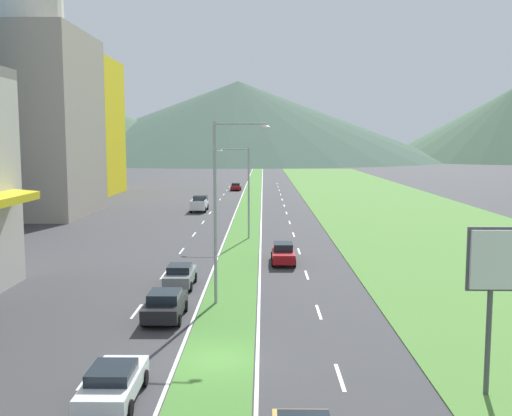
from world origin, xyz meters
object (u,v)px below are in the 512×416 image
at_px(street_lamp_near, 221,201).
at_px(car_6, 165,305).
at_px(car_0, 283,253).
at_px(car_5, 236,187).
at_px(street_lamp_mid, 245,186).
at_px(pickup_truck_0, 200,204).
at_px(car_2, 180,275).
at_px(car_1, 113,383).

distance_m(street_lamp_near, car_6, 6.66).
height_order(car_0, car_5, car_0).
relative_size(street_lamp_mid, pickup_truck_0, 1.65).
height_order(car_2, pickup_truck_0, pickup_truck_0).
bearing_deg(car_2, car_1, 179.88).
xyz_separation_m(car_5, pickup_truck_0, (-3.39, -34.36, 0.25)).
bearing_deg(car_2, street_lamp_mid, -10.74).
relative_size(car_2, car_6, 0.95).
relative_size(street_lamp_mid, car_1, 2.08).
bearing_deg(car_1, pickup_truck_0, 3.15).
bearing_deg(street_lamp_mid, car_2, -100.74).
distance_m(car_0, pickup_truck_0, 36.08).
bearing_deg(street_lamp_near, car_1, -103.10).
bearing_deg(pickup_truck_0, car_6, -175.95).
height_order(street_lamp_mid, pickup_truck_0, street_lamp_mid).
relative_size(car_1, car_5, 0.99).
height_order(car_2, car_6, car_6).
distance_m(car_2, car_6, 7.02).
xyz_separation_m(street_lamp_near, car_6, (-2.80, -2.96, -5.28)).
bearing_deg(car_1, car_2, -0.12).
xyz_separation_m(car_0, car_5, (-6.90, 68.93, -0.05)).
xyz_separation_m(car_0, car_1, (-7.03, -24.68, -0.08)).
xyz_separation_m(car_6, pickup_truck_0, (-3.49, 49.20, 0.20)).
relative_size(car_1, car_2, 1.02).
distance_m(car_6, pickup_truck_0, 49.32).
height_order(street_lamp_near, car_1, street_lamp_near).
xyz_separation_m(car_2, car_5, (0.09, 76.53, -0.02)).
height_order(car_0, car_2, car_0).
bearing_deg(car_1, street_lamp_mid, -5.80).
distance_m(street_lamp_mid, car_2, 20.07).
bearing_deg(street_lamp_near, car_5, 92.06).
xyz_separation_m(street_lamp_near, car_5, (-2.90, 80.60, -5.32)).
relative_size(car_0, pickup_truck_0, 0.85).
bearing_deg(pickup_truck_0, car_1, -176.85).
bearing_deg(car_5, car_1, 179.92).
bearing_deg(pickup_truck_0, street_lamp_near, -172.26).
height_order(street_lamp_near, car_5, street_lamp_near).
xyz_separation_m(car_5, car_6, (0.10, -83.55, 0.05)).
relative_size(street_lamp_near, car_1, 2.48).
distance_m(car_0, car_5, 69.28).
xyz_separation_m(street_lamp_near, car_2, (-2.99, 4.07, -5.30)).
bearing_deg(car_5, car_6, -179.93).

